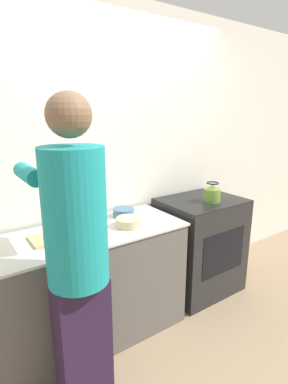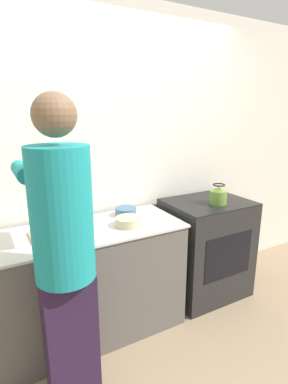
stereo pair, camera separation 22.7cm
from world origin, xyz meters
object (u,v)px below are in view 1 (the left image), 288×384
oven (200,245)px  knife (57,236)px  cutting_board (53,237)px  kettle (212,194)px  person (77,255)px  bowl_prep (124,212)px

oven → knife: bearing=-179.8°
knife → cutting_board: bearing=152.4°
knife → kettle: kettle is taller
oven → kettle: 0.55m
person → oven: bearing=19.8°
person → kettle: bearing=16.0°
cutting_board → bowl_prep: 0.64m
person → kettle: (1.47, 0.42, 0.01)m
person → kettle: person is taller
bowl_prep → kettle: bearing=-16.5°
cutting_board → knife: knife is taller
cutting_board → knife: size_ratio=1.57×
knife → bowl_prep: bearing=28.3°
knife → bowl_prep: size_ratio=1.10×
kettle → person: bearing=-164.0°
oven → bowl_prep: bowl_prep is taller
cutting_board → kettle: kettle is taller
kettle → cutting_board: bearing=175.4°
oven → kettle: size_ratio=5.15×
oven → kettle: (0.02, -0.10, 0.54)m
oven → person: (-1.45, -0.52, 0.53)m
person → bowl_prep: bearing=44.2°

